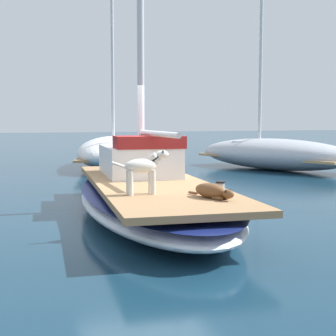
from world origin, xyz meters
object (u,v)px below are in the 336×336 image
(dog_white, at_px, (144,167))
(sailboat_main, at_px, (151,199))
(dog_brown, at_px, (212,191))
(moored_boat_far_astern, at_px, (112,151))
(deck_winch, at_px, (220,188))
(moored_boat_starboard_side, at_px, (274,153))

(dog_white, bearing_deg, sailboat_main, 68.99)
(sailboat_main, xyz_separation_m, dog_white, (-0.56, -1.47, 0.75))
(dog_brown, distance_m, moored_boat_far_astern, 12.31)
(dog_white, bearing_deg, moored_boat_far_astern, 79.65)
(sailboat_main, height_order, deck_winch, deck_winch)
(dog_white, distance_m, deck_winch, 1.23)
(sailboat_main, height_order, moored_boat_far_astern, moored_boat_far_astern)
(sailboat_main, height_order, dog_white, dog_white)
(moored_boat_far_astern, height_order, moored_boat_starboard_side, moored_boat_starboard_side)
(sailboat_main, distance_m, dog_white, 1.74)
(dog_white, bearing_deg, deck_winch, -20.01)
(dog_brown, xyz_separation_m, moored_boat_starboard_side, (6.53, 9.11, -0.18))
(dog_brown, distance_m, moored_boat_starboard_side, 11.21)
(sailboat_main, relative_size, dog_white, 7.92)
(dog_white, height_order, deck_winch, dog_white)
(moored_boat_far_astern, bearing_deg, moored_boat_starboard_side, -30.73)
(sailboat_main, height_order, dog_brown, dog_brown)
(sailboat_main, bearing_deg, moored_boat_starboard_side, 45.56)
(sailboat_main, xyz_separation_m, deck_winch, (0.55, -1.88, 0.42))
(sailboat_main, relative_size, deck_winch, 35.37)
(deck_winch, xyz_separation_m, moored_boat_starboard_side, (6.26, 8.83, -0.17))
(sailboat_main, distance_m, moored_boat_starboard_side, 9.73)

